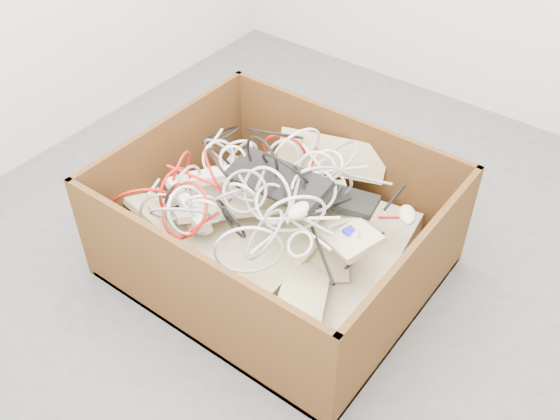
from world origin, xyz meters
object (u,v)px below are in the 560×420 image
Objects in this scene: cardboard_box at (274,242)px; power_strip_left at (216,176)px; power_strip_right at (188,203)px; vga_plug at (350,233)px.

power_strip_left is (-0.27, -0.03, 0.24)m from cardboard_box.
power_strip_left reaches higher than power_strip_right.
power_strip_left is at bearing -152.75° from vga_plug.
power_strip_left reaches higher than vga_plug.
power_strip_right is at bearing -119.01° from power_strip_left.
cardboard_box is 26.66× the size of vga_plug.
cardboard_box is 0.40m from power_strip_right.
vga_plug is at bearing 4.69° from cardboard_box.
power_strip_right is 0.63m from vga_plug.
cardboard_box is 0.36m from power_strip_left.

